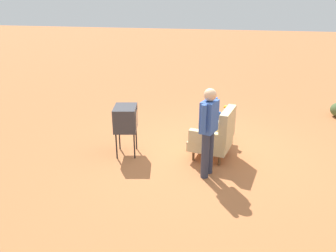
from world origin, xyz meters
TOP-DOWN VIEW (x-y plane):
  - ground_plane at (0.00, 0.00)m, footprint 60.00×60.00m
  - armchair at (0.06, 0.20)m, footprint 0.89×0.90m
  - side_table at (-0.74, 0.10)m, footprint 0.56×0.56m
  - tv_on_stand at (0.27, -1.61)m, footprint 0.68×0.57m
  - person_standing at (0.79, 0.12)m, footprint 0.55×0.31m
  - soda_can_red at (-0.88, 0.03)m, footprint 0.07×0.07m
  - soda_can_blue at (-0.77, 0.20)m, footprint 0.07×0.07m
  - bottle_tall_amber at (-0.58, -0.05)m, footprint 0.07×0.07m
  - flower_vase at (-0.85, 0.32)m, footprint 0.15×0.10m

SIDE VIEW (x-z plane):
  - ground_plane at x=0.00m, z-range 0.00..0.00m
  - armchair at x=0.06m, z-range -0.03..1.03m
  - side_table at x=-0.74m, z-range 0.21..0.80m
  - soda_can_red at x=-0.88m, z-range 0.59..0.71m
  - soda_can_blue at x=-0.77m, z-range 0.59..0.71m
  - flower_vase at x=-0.85m, z-range 0.60..0.87m
  - bottle_tall_amber at x=-0.58m, z-range 0.59..0.89m
  - tv_on_stand at x=0.27m, z-range 0.27..1.30m
  - person_standing at x=0.79m, z-range 0.12..1.76m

